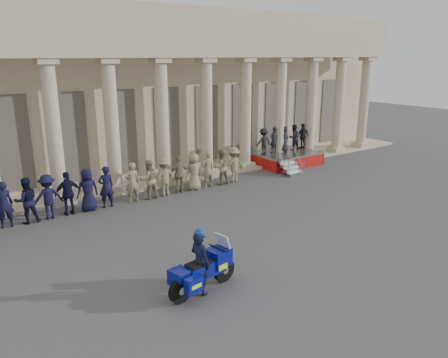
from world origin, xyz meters
TOP-DOWN VIEW (x-y plane):
  - ground at (0.00, 0.00)m, footprint 90.00×90.00m
  - building at (-0.00, 14.74)m, footprint 40.00×12.50m
  - officer_rank at (-3.64, 6.35)m, footprint 17.69×0.70m
  - reviewing_stand at (9.20, 7.62)m, footprint 4.16×3.76m
  - motorcycle at (-2.73, -2.04)m, footprint 2.35×1.10m
  - rider at (-2.86, -2.06)m, footprint 0.55×0.73m

SIDE VIEW (x-z plane):
  - ground at x=0.00m, z-range 0.00..0.00m
  - motorcycle at x=-2.73m, z-range -0.10..1.42m
  - officer_rank at x=-3.64m, z-range 0.00..1.84m
  - rider at x=-2.86m, z-range -0.01..1.91m
  - reviewing_stand at x=9.20m, z-range 0.07..2.41m
  - building at x=0.00m, z-range 0.02..9.02m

